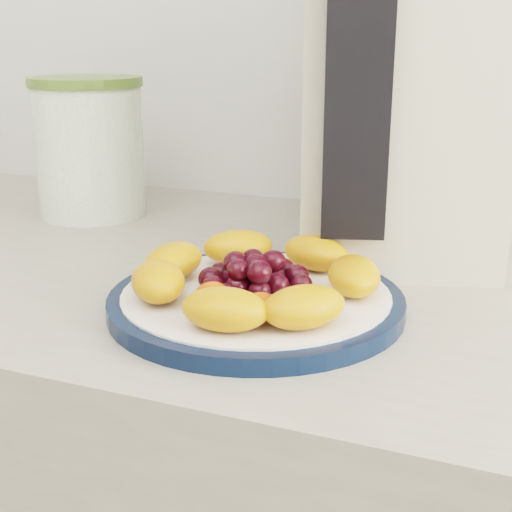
% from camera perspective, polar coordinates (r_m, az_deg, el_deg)
% --- Properties ---
extents(plate_rim, '(0.26, 0.26, 0.01)m').
position_cam_1_polar(plate_rim, '(0.62, 0.00, -3.73)').
color(plate_rim, '#0A1933').
rests_on(plate_rim, counter).
extents(plate_face, '(0.23, 0.23, 0.02)m').
position_cam_1_polar(plate_face, '(0.62, 0.00, -3.64)').
color(plate_face, white).
rests_on(plate_face, counter).
extents(canister, '(0.16, 0.16, 0.17)m').
position_cam_1_polar(canister, '(0.96, -13.13, 8.10)').
color(canister, '#466E1C').
rests_on(canister, counter).
extents(canister_lid, '(0.17, 0.17, 0.01)m').
position_cam_1_polar(canister_lid, '(0.95, -13.51, 13.41)').
color(canister_lid, '#597531').
rests_on(canister_lid, canister).
extents(appliance_body, '(0.27, 0.32, 0.34)m').
position_cam_1_polar(appliance_body, '(0.80, 11.16, 12.74)').
color(appliance_body, beige).
rests_on(appliance_body, counter).
extents(appliance_panel, '(0.06, 0.04, 0.25)m').
position_cam_1_polar(appliance_panel, '(0.65, 8.13, 12.33)').
color(appliance_panel, black).
rests_on(appliance_panel, appliance_body).
extents(fruit_plate, '(0.22, 0.22, 0.03)m').
position_cam_1_polar(fruit_plate, '(0.61, -0.39, -1.64)').
color(fruit_plate, orange).
rests_on(fruit_plate, plate_face).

